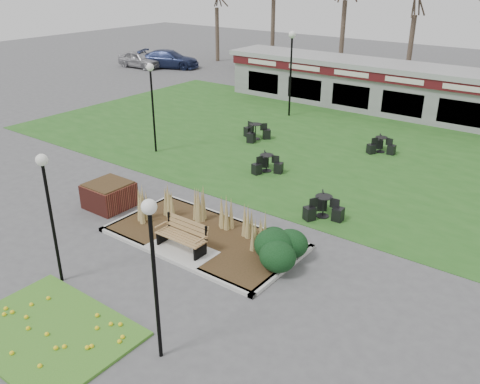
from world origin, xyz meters
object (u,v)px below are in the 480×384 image
Objects in this scene: brick_planter at (109,195)px; bistro_set_a at (267,166)px; lamp_post_near_left at (152,247)px; lamp_post_far_left at (291,55)px; lamp_post_near_right at (47,191)px; bistro_set_b at (255,134)px; bistro_set_c at (323,210)px; bistro_set_d at (381,147)px; car_blue at (169,59)px; food_pavilion at (412,91)px; car_silver at (140,59)px; park_bench at (183,235)px; lamp_post_mid_left at (152,89)px; car_black at (261,61)px.

brick_planter is 1.10× the size of bistro_set_a.
lamp_post_far_left is (-8.46, 19.11, 0.65)m from lamp_post_near_left.
lamp_post_near_left is at bearing -6.18° from lamp_post_near_right.
bistro_set_b reaches higher than bistro_set_c.
lamp_post_near_right is 16.21m from bistro_set_d.
car_blue is (-17.53, 11.76, 0.46)m from bistro_set_b.
food_pavilion is 12.74m from bistro_set_a.
bistro_set_c is at bearing 63.44° from lamp_post_near_right.
food_pavilion is 24.37m from car_silver.
park_bench is at bearing -90.00° from food_pavilion.
bistro_set_c is (8.03, -10.61, -3.26)m from lamp_post_far_left.
bistro_set_c is at bearing -81.95° from bistro_set_d.
lamp_post_near_left is 4.47m from lamp_post_near_right.
park_bench is at bearing -157.99° from car_blue.
car_blue is (-20.49, 15.09, 0.48)m from bistro_set_a.
lamp_post_far_left is 3.30× the size of bistro_set_c.
bistro_set_a is 4.71m from bistro_set_c.
park_bench is 9.90m from lamp_post_mid_left.
food_pavilion is 4.75× the size of car_blue.
park_bench reaches higher than bistro_set_d.
lamp_post_mid_left reaches higher than car_blue.
lamp_post_far_left is (-4.02, 18.63, 0.76)m from lamp_post_near_right.
food_pavilion reaches higher than bistro_set_d.
bistro_set_b is at bearing -146.83° from car_blue.
bistro_set_c is (-0.43, 8.50, -2.61)m from lamp_post_near_left.
food_pavilion reaches higher than bistro_set_c.
lamp_post_near_right is 0.74× the size of car_blue.
car_silver is at bearing 134.91° from brick_planter.
lamp_post_near_right reaches higher than bistro_set_c.
lamp_post_near_left is 35.71m from car_black.
lamp_post_near_left reaches higher than brick_planter.
bistro_set_c is at bearing -39.22° from bistro_set_b.
car_black is 7.94m from car_blue.
lamp_post_far_left is at bearing 115.78° from bistro_set_a.
lamp_post_far_left is at bearing 95.09° from brick_planter.
bistro_set_c is at bearing 92.92° from lamp_post_near_left.
bistro_set_d is at bearing 79.51° from lamp_post_near_right.
lamp_post_mid_left is 5.88m from bistro_set_b.
lamp_post_near_right reaches higher than car_blue.
lamp_post_near_left is at bearing -84.63° from bistro_set_d.
car_blue is at bearing 144.53° from bistro_set_c.
brick_planter is at bearing 124.05° from lamp_post_near_right.
car_blue is (-16.52, 6.87, -2.79)m from lamp_post_far_left.
bistro_set_d is at bearing 18.66° from bistro_set_b.
car_blue is (-22.22, 2.52, -0.72)m from food_pavilion.
car_black is at bearing 121.16° from lamp_post_near_left.
lamp_post_mid_left is at bearing -121.80° from bistro_set_b.
lamp_post_mid_left is at bearing 121.58° from lamp_post_near_right.
car_silver reaches higher than bistro_set_b.
lamp_post_near_right is 33.08m from car_silver.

